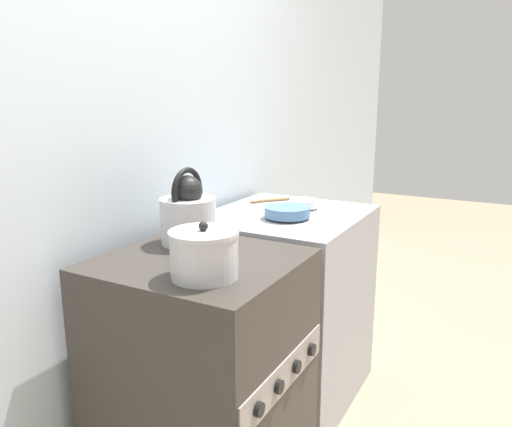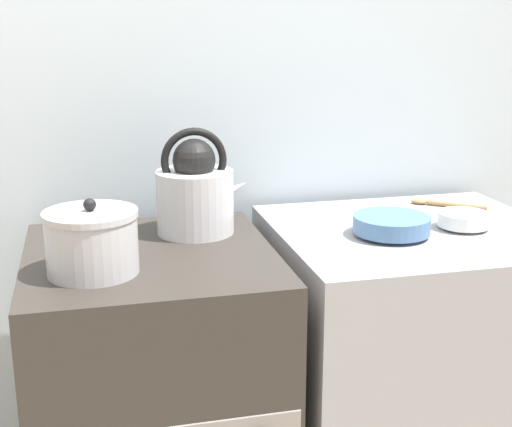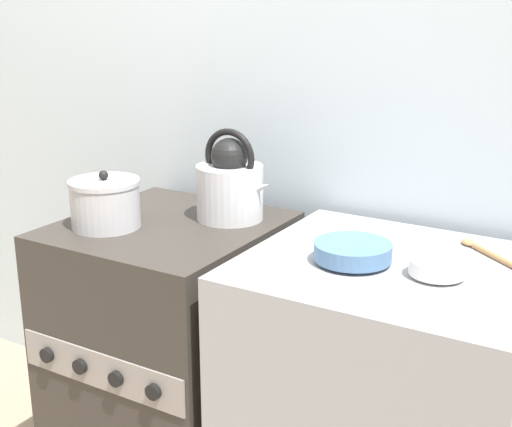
{
  "view_description": "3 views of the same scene",
  "coord_description": "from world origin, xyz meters",
  "px_view_note": "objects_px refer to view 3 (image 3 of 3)",
  "views": [
    {
      "loc": [
        -1.29,
        -0.6,
        1.41
      ],
      "look_at": [
        0.34,
        0.29,
        0.98
      ],
      "focal_mm": 35.0,
      "sensor_mm": 36.0,
      "label": 1
    },
    {
      "loc": [
        -0.14,
        -1.33,
        1.43
      ],
      "look_at": [
        0.26,
        0.3,
        0.97
      ],
      "focal_mm": 50.0,
      "sensor_mm": 36.0,
      "label": 2
    },
    {
      "loc": [
        1.26,
        -1.28,
        1.54
      ],
      "look_at": [
        0.32,
        0.29,
        0.98
      ],
      "focal_mm": 50.0,
      "sensor_mm": 36.0,
      "label": 3
    }
  ],
  "objects_px": {
    "enamel_bowl": "(353,251)",
    "kettle": "(230,185)",
    "stove": "(172,357)",
    "cooking_pot": "(105,203)",
    "small_ceramic_bowl": "(437,267)"
  },
  "relations": [
    {
      "from": "cooking_pot",
      "to": "small_ceramic_bowl",
      "type": "xyz_separation_m",
      "value": [
        0.96,
        0.09,
        -0.04
      ]
    },
    {
      "from": "kettle",
      "to": "small_ceramic_bowl",
      "type": "xyz_separation_m",
      "value": [
        0.69,
        -0.16,
        -0.08
      ]
    },
    {
      "from": "kettle",
      "to": "stove",
      "type": "bearing_deg",
      "value": -134.17
    },
    {
      "from": "kettle",
      "to": "small_ceramic_bowl",
      "type": "distance_m",
      "value": 0.71
    },
    {
      "from": "cooking_pot",
      "to": "small_ceramic_bowl",
      "type": "relative_size",
      "value": 1.54
    },
    {
      "from": "kettle",
      "to": "enamel_bowl",
      "type": "relative_size",
      "value": 1.41
    },
    {
      "from": "kettle",
      "to": "cooking_pot",
      "type": "relative_size",
      "value": 1.34
    },
    {
      "from": "stove",
      "to": "kettle",
      "type": "xyz_separation_m",
      "value": [
        0.14,
        0.14,
        0.55
      ]
    },
    {
      "from": "stove",
      "to": "small_ceramic_bowl",
      "type": "relative_size",
      "value": 6.64
    },
    {
      "from": "enamel_bowl",
      "to": "kettle",
      "type": "bearing_deg",
      "value": 160.04
    },
    {
      "from": "stove",
      "to": "kettle",
      "type": "relative_size",
      "value": 3.2
    },
    {
      "from": "stove",
      "to": "kettle",
      "type": "distance_m",
      "value": 0.59
    },
    {
      "from": "stove",
      "to": "enamel_bowl",
      "type": "height_order",
      "value": "enamel_bowl"
    },
    {
      "from": "stove",
      "to": "cooking_pot",
      "type": "relative_size",
      "value": 4.3
    },
    {
      "from": "stove",
      "to": "cooking_pot",
      "type": "bearing_deg",
      "value": -139.88
    }
  ]
}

